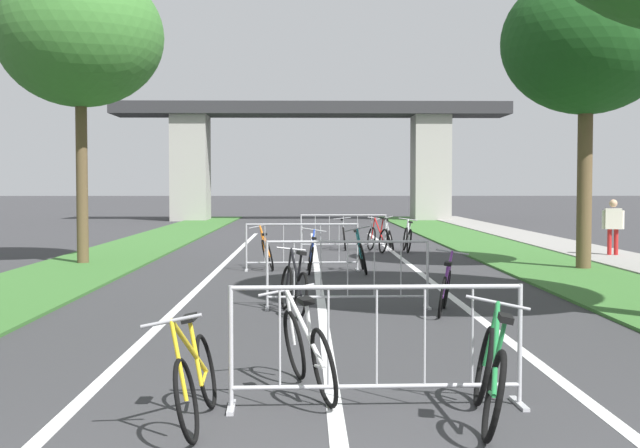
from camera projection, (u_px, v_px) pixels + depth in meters
name	position (u px, v px, depth m)	size (l,w,h in m)	color
grass_verge_left	(131.00, 250.00, 24.50)	(2.64, 50.66, 0.05)	#386B2D
grass_verge_right	(497.00, 249.00, 24.67)	(2.64, 50.66, 0.05)	#386B2D
sidewalk_path_right	(575.00, 249.00, 24.71)	(1.96, 50.66, 0.08)	gray
lane_stripe_center	(317.00, 271.00, 18.52)	(0.14, 29.31, 0.01)	silver
lane_stripe_right_lane	(418.00, 271.00, 18.56)	(0.14, 29.31, 0.01)	silver
lane_stripe_left_lane	(216.00, 271.00, 18.49)	(0.14, 29.31, 0.01)	silver
overpass_bridge	(311.00, 142.00, 45.51)	(21.20, 3.08, 6.31)	#2D2D30
tree_left_cypress_far	(80.00, 37.00, 19.86)	(3.92, 3.92, 7.08)	brown
tree_right_oak_near	(587.00, 43.00, 18.57)	(3.75, 3.75, 6.65)	brown
crowd_barrier_nearest	(377.00, 346.00, 7.15)	(2.54, 0.53, 1.05)	#ADADB2
crowd_barrier_second	(348.00, 275.00, 12.92)	(2.54, 0.49, 1.05)	#ADADB2
crowd_barrier_third	(302.00, 247.00, 18.68)	(2.54, 0.52, 1.05)	#ADADB2
crowd_barrier_fourth	(343.00, 233.00, 24.47)	(2.54, 0.50, 1.05)	#ADADB2
bicycle_silver_0	(344.00, 237.00, 24.93)	(0.53, 1.72, 0.94)	black
bicycle_white_1	(389.00, 237.00, 24.90)	(0.51, 1.66, 0.97)	black
bicycle_yellow_2	(196.00, 379.00, 6.63)	(0.46, 1.62, 0.95)	black
bicycle_green_3	(490.00, 376.00, 6.68)	(0.65, 1.75, 0.96)	black
bicycle_red_4	(377.00, 238.00, 23.98)	(0.55, 1.75, 1.00)	black
bicycle_black_5	(294.00, 288.00, 12.38)	(0.52, 1.63, 0.97)	black
bicycle_blue_6	(311.00, 257.00, 18.20)	(0.55, 1.60, 0.96)	black
bicycle_purple_7	(445.00, 290.00, 12.43)	(0.67, 1.56, 0.93)	black
bicycle_orange_8	(267.00, 253.00, 19.04)	(0.65, 1.63, 1.01)	black
bicycle_teal_9	(361.00, 255.00, 18.25)	(0.53, 1.74, 1.04)	black
bicycle_silver_10	(407.00, 239.00, 23.97)	(0.55, 1.66, 0.96)	black
bicycle_white_11	(307.00, 351.00, 7.64)	(0.77, 1.76, 0.95)	black
pedestrian_strolling	(613.00, 222.00, 21.94)	(0.55, 0.33, 1.53)	#B21E1E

